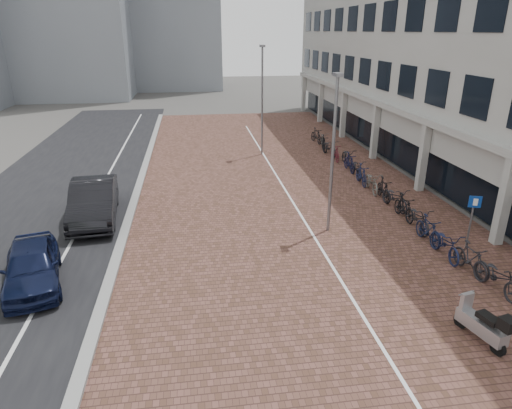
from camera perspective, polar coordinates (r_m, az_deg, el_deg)
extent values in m
plane|color=#474442|center=(12.35, 4.14, -15.89)|extent=(140.00, 140.00, 0.00)
cube|color=brown|center=(23.22, 2.77, 2.66)|extent=(14.50, 42.00, 0.04)
cube|color=black|center=(23.81, -24.22, 1.19)|extent=(8.00, 50.00, 0.03)
cube|color=gray|center=(22.99, -14.89, 1.90)|extent=(0.35, 42.00, 0.14)
cube|color=white|center=(23.31, -19.51, 1.52)|extent=(0.12, 44.00, 0.00)
cube|color=white|center=(23.25, 3.26, 2.74)|extent=(0.10, 30.00, 0.00)
cube|color=#A8A8A3|center=(29.79, 24.40, 21.67)|extent=(8.00, 40.00, 13.00)
cube|color=black|center=(28.77, 16.51, 8.99)|extent=(0.15, 38.00, 3.20)
cube|color=#A8A8A3|center=(28.39, 16.50, 12.43)|extent=(1.60, 38.00, 0.30)
cube|color=#A8A8A3|center=(18.43, 29.22, 0.34)|extent=(0.35, 0.35, 3.40)
cube|color=#A8A8A3|center=(23.21, 20.63, 5.64)|extent=(0.35, 0.35, 3.40)
cube|color=#A8A8A3|center=(28.45, 15.02, 9.00)|extent=(0.35, 0.35, 3.40)
cube|color=#A8A8A3|center=(33.94, 11.13, 11.25)|extent=(0.35, 0.35, 3.40)
cube|color=#A8A8A3|center=(39.59, 8.29, 12.84)|extent=(0.35, 0.35, 3.40)
cube|color=#A8A8A3|center=(45.32, 6.15, 14.00)|extent=(0.35, 0.35, 3.40)
imported|color=black|center=(15.56, -26.83, -7.00)|extent=(2.55, 4.24, 1.35)
imported|color=black|center=(19.80, -20.09, 0.43)|extent=(2.23, 5.13, 1.64)
cylinder|color=slate|center=(17.82, 25.75, -2.35)|extent=(0.07, 0.07, 1.88)
cube|color=navy|center=(17.48, 26.27, 0.31)|extent=(0.42, 0.18, 0.43)
cylinder|color=gray|center=(17.02, 9.77, 5.92)|extent=(0.12, 0.12, 6.03)
cylinder|color=slate|center=(28.16, 0.79, 12.92)|extent=(0.12, 0.12, 6.61)
imported|color=black|center=(15.51, 28.63, -8.11)|extent=(0.82, 2.02, 1.04)
imported|color=black|center=(16.21, 25.78, -6.28)|extent=(0.58, 1.77, 1.05)
imported|color=#161C3D|center=(16.96, 23.17, -4.65)|extent=(0.82, 2.01, 1.04)
imported|color=black|center=(17.82, 21.17, -3.07)|extent=(0.50, 1.75, 1.05)
imported|color=black|center=(18.82, 20.00, -1.63)|extent=(0.72, 1.98, 1.04)
imported|color=black|center=(19.75, 18.44, -0.33)|extent=(0.50, 1.75, 1.05)
imported|color=black|center=(20.76, 17.40, 0.83)|extent=(0.95, 2.05, 1.04)
imported|color=black|center=(21.71, 16.00, 1.90)|extent=(0.69, 1.79, 1.05)
imported|color=#62615A|center=(22.67, 14.62, 2.85)|extent=(0.87, 2.03, 1.04)
imported|color=#151C3B|center=(23.64, 13.36, 3.74)|extent=(0.61, 1.78, 1.05)
imported|color=black|center=(24.72, 12.78, 4.55)|extent=(0.84, 2.02, 1.04)
imported|color=black|center=(25.75, 11.88, 5.31)|extent=(0.54, 1.76, 1.05)
imported|color=black|center=(26.89, 11.64, 6.00)|extent=(0.79, 2.00, 1.04)
imported|color=#541621|center=(27.80, 10.08, 6.63)|extent=(0.53, 1.76, 1.05)
imported|color=black|center=(28.87, 9.39, 7.21)|extent=(0.94, 2.04, 1.04)
imported|color=black|center=(29.92, 8.67, 7.76)|extent=(0.80, 1.81, 1.05)
imported|color=#514E4A|center=(31.07, 8.58, 8.26)|extent=(1.09, 2.07, 1.04)
imported|color=black|center=(32.10, 7.73, 8.74)|extent=(0.74, 1.80, 1.05)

